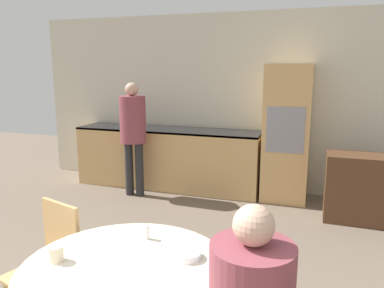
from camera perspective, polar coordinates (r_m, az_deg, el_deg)
name	(u,v)px	position (r m, az deg, el deg)	size (l,w,h in m)	color
wall_back	(236,103)	(5.66, 6.70, 6.27)	(6.46, 0.05, 2.60)	beige
kitchen_counter	(168,157)	(5.75, -3.71, -2.02)	(2.82, 0.60, 0.91)	tan
oven_unit	(287,134)	(5.27, 14.23, 1.56)	(0.61, 0.59, 1.86)	tan
sideboard	(373,189)	(4.92, 25.87, -6.25)	(1.07, 0.45, 0.81)	#51331E
chair_far_left	(51,260)	(2.90, -20.62, -16.19)	(0.50, 0.50, 0.89)	tan
person_standing	(133,127)	(5.31, -8.98, 2.55)	(0.36, 0.36, 1.62)	#262628
cup	(56,254)	(2.27, -20.00, -15.46)	(0.08, 0.08, 0.09)	beige
bowl_near	(188,255)	(2.18, -0.64, -16.54)	(0.15, 0.15, 0.04)	silver
salt_shaker	(147,232)	(2.40, -6.90, -13.21)	(0.03, 0.03, 0.09)	white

